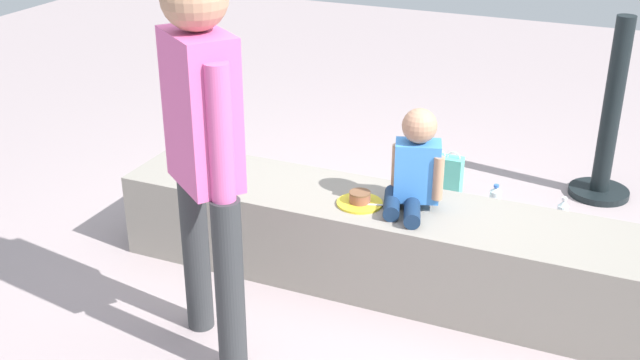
# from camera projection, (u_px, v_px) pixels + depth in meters

# --- Properties ---
(ground_plane) EXTENTS (12.00, 12.00, 0.00)m
(ground_plane) POSITION_uv_depth(u_px,v_px,m) (371.00, 279.00, 3.96)
(ground_plane) COLOR #A19193
(concrete_ledge) EXTENTS (2.55, 0.52, 0.44)m
(concrete_ledge) POSITION_uv_depth(u_px,v_px,m) (372.00, 241.00, 3.87)
(concrete_ledge) COLOR gray
(concrete_ledge) RESTS_ON ground_plane
(child_seated) EXTENTS (0.29, 0.35, 0.48)m
(child_seated) POSITION_uv_depth(u_px,v_px,m) (415.00, 166.00, 3.63)
(child_seated) COLOR #162C4C
(child_seated) RESTS_ON concrete_ledge
(adult_standing) EXTENTS (0.41, 0.36, 1.65)m
(adult_standing) POSITION_uv_depth(u_px,v_px,m) (203.00, 135.00, 3.04)
(adult_standing) COLOR #2F3234
(adult_standing) RESTS_ON ground_plane
(cake_plate) EXTENTS (0.22, 0.22, 0.06)m
(cake_plate) POSITION_uv_depth(u_px,v_px,m) (360.00, 200.00, 3.74)
(cake_plate) COLOR yellow
(cake_plate) RESTS_ON concrete_ledge
(gift_bag) EXTENTS (0.20, 0.09, 0.33)m
(gift_bag) POSITION_uv_depth(u_px,v_px,m) (445.00, 179.00, 4.71)
(gift_bag) COLOR #59C6B2
(gift_bag) RESTS_ON ground_plane
(railing_post) EXTENTS (0.36, 0.36, 1.11)m
(railing_post) POSITION_uv_depth(u_px,v_px,m) (608.00, 132.00, 4.68)
(railing_post) COLOR black
(railing_post) RESTS_ON ground_plane
(water_bottle_near_gift) EXTENTS (0.07, 0.07, 0.18)m
(water_bottle_near_gift) POSITION_uv_depth(u_px,v_px,m) (495.00, 200.00, 4.59)
(water_bottle_near_gift) COLOR silver
(water_bottle_near_gift) RESTS_ON ground_plane
(water_bottle_far_side) EXTENTS (0.06, 0.06, 0.24)m
(water_bottle_far_side) POSITION_uv_depth(u_px,v_px,m) (562.00, 218.00, 4.33)
(water_bottle_far_side) COLOR silver
(water_bottle_far_side) RESTS_ON ground_plane
(party_cup_red) EXTENTS (0.08, 0.08, 0.09)m
(party_cup_red) POSITION_uv_depth(u_px,v_px,m) (386.00, 210.00, 4.55)
(party_cup_red) COLOR red
(party_cup_red) RESTS_ON ground_plane
(cake_box_white) EXTENTS (0.38, 0.36, 0.12)m
(cake_box_white) POSITION_uv_depth(u_px,v_px,m) (600.00, 248.00, 4.12)
(cake_box_white) COLOR white
(cake_box_white) RESTS_ON ground_plane
(handbag_black_leather) EXTENTS (0.27, 0.10, 0.34)m
(handbag_black_leather) POSITION_uv_depth(u_px,v_px,m) (420.00, 214.00, 4.33)
(handbag_black_leather) COLOR black
(handbag_black_leather) RESTS_ON ground_plane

